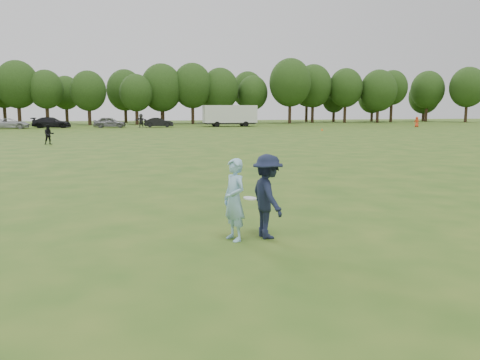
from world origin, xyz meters
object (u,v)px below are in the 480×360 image
Objects in this scene: car_e at (110,122)px; player_far_c at (417,122)px; thrower at (234,200)px; car_d at (52,123)px; cargo_trailer at (230,115)px; car_f at (159,122)px; car_c at (10,124)px; defender at (268,196)px; player_far_d at (141,121)px; player_far_a at (49,134)px; field_cone at (322,129)px.

player_far_c is at bearing -96.48° from car_e.
thrower reaches higher than car_d.
car_f is at bearing -178.23° from cargo_trailer.
player_far_c reaches higher than car_c.
player_far_c reaches higher than car_f.
player_far_d is at bearing -5.23° from defender.
defender is 60.30m from car_f.
thrower is at bearing -171.71° from car_e.
car_e is at bearing 93.08° from car_f.
thrower is 60.39m from car_e.
defender is at bearing -90.04° from player_far_a.
car_f is at bearing -1.19° from player_far_c.
player_far_a is 31.69m from car_e.
player_far_d is 0.47× the size of car_f.
car_d is at bearing 84.76° from car_e.
thrower reaches higher than car_c.
car_c is 1.18× the size of car_f.
player_far_d is 0.40× the size of car_c.
car_f is 10.76m from cargo_trailer.
car_e reaches higher than car_d.
defender is 5.92× the size of field_cone.
thrower is at bearing -115.34° from field_cone.
cargo_trailer reaches higher than car_e.
player_far_a is at bearing -164.21° from car_c.
player_far_d reaches higher than field_cone.
cargo_trailer is at bearing -85.95° from car_f.
defender reaches higher than car_c.
defender is 60.42m from car_e.
player_far_c is 0.34× the size of car_e.
cargo_trailer is (25.56, -0.86, 1.02)m from car_d.
player_far_c is at bearing 21.89° from field_cone.
thrower reaches higher than car_f.
thrower is at bearing -163.96° from car_d.
car_d is at bearing 87.71° from car_f.
player_far_c is 37.93m from car_f.
thrower is 65.32m from player_far_c.
defender reaches higher than player_far_c.
car_e is at bearing -178.61° from cargo_trailer.
defender is at bearing -74.67° from player_far_d.
car_e reaches higher than field_cone.
car_c is (-17.65, 59.94, -0.16)m from thrower.
cargo_trailer is (17.59, 0.43, 1.01)m from car_e.
player_far_c is 0.36× the size of car_f.
car_e is 17.62m from cargo_trailer.
car_f is (2.28, 60.31, -0.16)m from thrower.
defender reaches higher than car_f.
player_far_d is at bearing 59.12° from player_far_a.
player_far_d is at bearing 145.80° from field_cone.
defender is 29.95m from player_far_a.
defender reaches higher than player_far_a.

